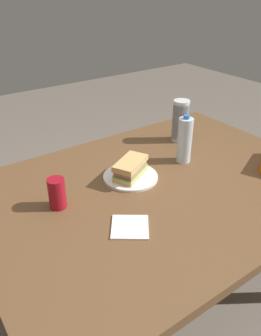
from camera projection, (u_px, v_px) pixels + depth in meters
name	position (u px, v px, depth m)	size (l,w,h in m)	color
ground_plane	(154.00, 298.00, 1.79)	(8.00, 8.00, 0.00)	#70665B
dining_table	(159.00, 199.00, 1.47)	(1.50, 1.08, 0.72)	brown
paper_plate	(131.00, 177.00, 1.47)	(0.24, 0.24, 0.01)	white
sandwich	(131.00, 168.00, 1.44)	(0.20, 0.17, 0.08)	#DBB26B
soda_can_red	(57.00, 193.00, 1.26)	(0.07, 0.07, 0.12)	maroon
water_bottle_tall	(185.00, 140.00, 1.56)	(0.07, 0.07, 0.23)	silver
plastic_cup_stack	(180.00, 121.00, 1.76)	(0.08, 0.08, 0.22)	silver
paper_napkin	(130.00, 227.00, 1.18)	(0.13, 0.13, 0.01)	white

